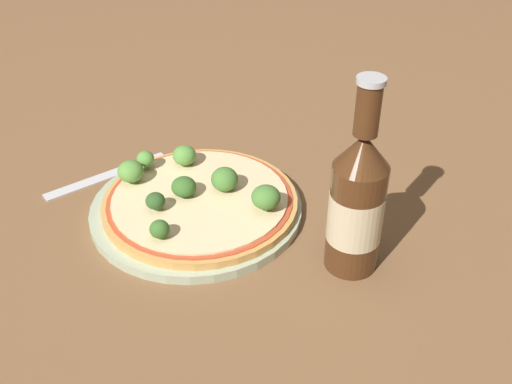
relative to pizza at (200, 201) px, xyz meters
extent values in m
plane|color=brown|center=(-0.01, 0.01, -0.02)|extent=(3.00, 3.00, 0.00)
cylinder|color=#A3B293|center=(0.00, 0.00, -0.01)|extent=(0.27, 0.27, 0.01)
cylinder|color=tan|center=(0.00, 0.00, 0.00)|extent=(0.25, 0.25, 0.01)
cylinder|color=#B74728|center=(0.00, 0.00, 0.00)|extent=(0.24, 0.24, 0.00)
cylinder|color=beige|center=(0.00, 0.00, 0.00)|extent=(0.22, 0.22, 0.00)
cylinder|color=#7A9E5B|center=(0.09, 0.02, 0.01)|extent=(0.01, 0.01, 0.01)
ellipsoid|color=#477A33|center=(0.09, 0.02, 0.03)|extent=(0.04, 0.04, 0.03)
cylinder|color=#7A9E5B|center=(-0.03, -0.05, 0.01)|extent=(0.01, 0.01, 0.01)
ellipsoid|color=#2D5123|center=(-0.03, -0.05, 0.02)|extent=(0.02, 0.02, 0.02)
cylinder|color=#7A9E5B|center=(-0.10, -0.02, 0.01)|extent=(0.01, 0.01, 0.01)
ellipsoid|color=#568E3D|center=(-0.10, -0.02, 0.02)|extent=(0.03, 0.03, 0.03)
cylinder|color=#7A9E5B|center=(0.01, -0.09, 0.01)|extent=(0.01, 0.01, 0.01)
ellipsoid|color=#386628|center=(0.01, -0.09, 0.02)|extent=(0.02, 0.02, 0.02)
cylinder|color=#7A9E5B|center=(0.02, 0.03, 0.01)|extent=(0.01, 0.01, 0.01)
ellipsoid|color=#477A33|center=(0.02, 0.03, 0.02)|extent=(0.03, 0.03, 0.03)
cylinder|color=#7A9E5B|center=(-0.10, 0.01, 0.01)|extent=(0.01, 0.01, 0.01)
ellipsoid|color=#568E3D|center=(-0.10, 0.01, 0.02)|extent=(0.02, 0.02, 0.02)
cylinder|color=#7A9E5B|center=(-0.06, 0.05, 0.01)|extent=(0.01, 0.01, 0.01)
ellipsoid|color=#568E3D|center=(-0.06, 0.05, 0.02)|extent=(0.03, 0.03, 0.03)
cylinder|color=#7A9E5B|center=(-0.02, -0.01, 0.01)|extent=(0.01, 0.01, 0.01)
ellipsoid|color=#386628|center=(-0.02, -0.01, 0.02)|extent=(0.03, 0.03, 0.02)
cylinder|color=#472814|center=(0.20, 0.01, 0.05)|extent=(0.06, 0.06, 0.13)
cylinder|color=#C6B793|center=(0.20, 0.01, 0.05)|extent=(0.06, 0.06, 0.06)
cone|color=#472814|center=(0.20, 0.01, 0.13)|extent=(0.06, 0.06, 0.04)
cylinder|color=#472814|center=(0.20, 0.01, 0.18)|extent=(0.03, 0.03, 0.06)
cylinder|color=#B2B2B7|center=(0.20, 0.01, 0.21)|extent=(0.03, 0.03, 0.01)
cube|color=silver|center=(-0.16, 0.00, -0.02)|extent=(0.08, 0.18, 0.00)
camera|label=1|loc=(0.39, -0.49, 0.45)|focal=42.00mm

